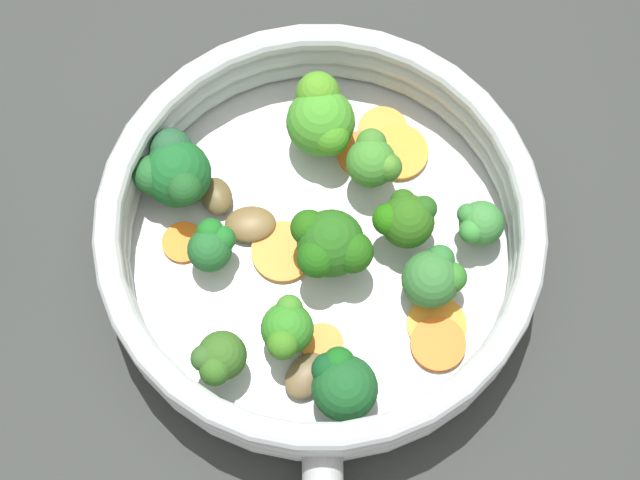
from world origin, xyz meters
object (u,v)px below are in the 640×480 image
(broccoli_floret_7, at_px, (374,161))
(carrot_slice_1, at_px, (438,344))
(carrot_slice_7, at_px, (437,325))
(broccoli_floret_10, at_px, (330,246))
(carrot_slice_5, at_px, (283,252))
(broccoli_floret_5, at_px, (434,277))
(broccoli_floret_0, at_px, (321,117))
(broccoli_floret_6, at_px, (219,359))
(broccoli_floret_8, at_px, (342,384))
(broccoli_floret_9, at_px, (287,329))
(carrot_slice_6, at_px, (322,344))
(broccoli_floret_4, at_px, (174,171))
(carrot_slice_0, at_px, (362,154))
(mushroom_piece_0, at_px, (217,196))
(broccoli_floret_2, at_px, (212,246))
(skillet, at_px, (320,251))
(carrot_slice_3, at_px, (383,130))
(carrot_slice_2, at_px, (398,152))
(carrot_slice_4, at_px, (183,243))
(broccoli_floret_3, at_px, (479,224))
(mushroom_piece_2, at_px, (304,376))
(mushroom_piece_1, at_px, (250,224))
(broccoli_floret_1, at_px, (405,219))

(broccoli_floret_7, bearing_deg, carrot_slice_1, -155.12)
(carrot_slice_7, bearing_deg, broccoli_floret_10, 63.28)
(carrot_slice_5, relative_size, broccoli_floret_5, 1.01)
(broccoli_floret_0, height_order, broccoli_floret_7, broccoli_floret_0)
(broccoli_floret_0, distance_m, broccoli_floret_6, 0.18)
(broccoli_floret_8, distance_m, broccoli_floret_9, 0.05)
(carrot_slice_6, relative_size, broccoli_floret_4, 0.51)
(carrot_slice_0, height_order, carrot_slice_7, carrot_slice_0)
(broccoli_floret_5, xyz_separation_m, broccoli_floret_10, (0.01, 0.07, 0.01))
(carrot_slice_5, bearing_deg, carrot_slice_0, -31.13)
(mushroom_piece_0, bearing_deg, broccoli_floret_5, -108.13)
(carrot_slice_5, bearing_deg, carrot_slice_6, -152.01)
(broccoli_floret_2, bearing_deg, carrot_slice_1, -106.74)
(skillet, height_order, carrot_slice_3, carrot_slice_3)
(carrot_slice_2, bearing_deg, broccoli_floret_4, 105.28)
(carrot_slice_2, relative_size, broccoli_floret_6, 0.96)
(carrot_slice_2, xyz_separation_m, carrot_slice_4, (-0.08, 0.14, -0.00))
(broccoli_floret_5, bearing_deg, broccoli_floret_3, -34.53)
(mushroom_piece_2, bearing_deg, carrot_slice_0, -8.37)
(carrot_slice_6, distance_m, broccoli_floret_9, 0.03)
(carrot_slice_2, height_order, carrot_slice_3, carrot_slice_2)
(mushroom_piece_2, bearing_deg, carrot_slice_7, -62.54)
(broccoli_floret_5, bearing_deg, mushroom_piece_0, 71.87)
(broccoli_floret_4, height_order, broccoli_floret_8, broccoli_floret_4)
(carrot_slice_6, relative_size, broccoli_floret_0, 0.50)
(broccoli_floret_2, relative_size, mushroom_piece_1, 1.07)
(broccoli_floret_2, bearing_deg, broccoli_floret_1, -77.09)
(broccoli_floret_3, distance_m, broccoli_floret_9, 0.15)
(broccoli_floret_5, height_order, broccoli_floret_8, broccoli_floret_8)
(carrot_slice_7, relative_size, broccoli_floret_1, 0.83)
(broccoli_floret_8, relative_size, mushroom_piece_2, 1.43)
(broccoli_floret_10, xyz_separation_m, mushroom_piece_1, (0.02, 0.06, -0.03))
(broccoli_floret_5, bearing_deg, broccoli_floret_7, 31.24)
(carrot_slice_0, relative_size, broccoli_floret_2, 0.89)
(carrot_slice_1, height_order, broccoli_floret_9, broccoli_floret_9)
(broccoli_floret_1, xyz_separation_m, mushroom_piece_2, (-0.11, 0.06, -0.02))
(carrot_slice_0, height_order, mushroom_piece_0, mushroom_piece_0)
(broccoli_floret_8, xyz_separation_m, broccoli_floret_9, (0.03, 0.04, -0.00))
(broccoli_floret_5, xyz_separation_m, mushroom_piece_1, (0.03, 0.13, -0.02))
(broccoli_floret_1, height_order, broccoli_floret_2, broccoli_floret_1)
(broccoli_floret_1, xyz_separation_m, broccoli_floret_5, (-0.04, -0.02, -0.01))
(broccoli_floret_2, xyz_separation_m, broccoli_floret_10, (0.00, -0.08, 0.01))
(carrot_slice_7, bearing_deg, broccoli_floret_6, 107.57)
(carrot_slice_4, height_order, broccoli_floret_7, broccoli_floret_7)
(broccoli_floret_5, bearing_deg, carrot_slice_3, 19.83)
(carrot_slice_4, bearing_deg, broccoli_floret_10, -91.82)
(broccoli_floret_2, distance_m, broccoli_floret_7, 0.12)
(carrot_slice_4, bearing_deg, skillet, -86.18)
(carrot_slice_6, height_order, broccoli_floret_0, broccoli_floret_0)
(mushroom_piece_0, distance_m, mushroom_piece_2, 0.14)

